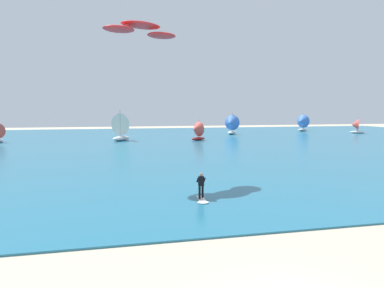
% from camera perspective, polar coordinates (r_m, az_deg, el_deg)
% --- Properties ---
extents(ocean, '(160.00, 90.00, 0.10)m').
position_cam_1_polar(ocean, '(59.65, -7.76, 0.22)').
color(ocean, '#236B89').
rests_on(ocean, ground).
extents(kitesurfer, '(0.79, 2.00, 1.67)m').
position_cam_1_polar(kitesurfer, '(21.65, 1.60, -7.71)').
color(kitesurfer, white).
rests_on(kitesurfer, ocean).
extents(kite, '(6.39, 4.29, 0.93)m').
position_cam_1_polar(kite, '(28.13, -8.49, 18.33)').
color(kite, red).
extents(sailboat_anchored_offshore, '(3.47, 3.14, 3.86)m').
position_cam_1_polar(sailboat_anchored_offshore, '(62.82, 0.76, 2.21)').
color(sailboat_anchored_offshore, maroon).
rests_on(sailboat_anchored_offshore, ocean).
extents(sailboat_heeled_over, '(4.69, 5.00, 5.56)m').
position_cam_1_polar(sailboat_heeled_over, '(63.96, -11.39, 2.86)').
color(sailboat_heeled_over, silver).
rests_on(sailboat_heeled_over, ocean).
extents(sailboat_outermost, '(4.40, 4.08, 4.89)m').
position_cam_1_polar(sailboat_outermost, '(94.16, 17.82, 3.40)').
color(sailboat_outermost, silver).
rests_on(sailboat_outermost, ocean).
extents(sailboat_near_shore, '(3.44, 3.17, 3.82)m').
position_cam_1_polar(sailboat_near_shore, '(90.58, 25.54, 2.72)').
color(sailboat_near_shore, white).
rests_on(sailboat_near_shore, ocean).
extents(sailboat_center_horizon, '(4.20, 4.46, 4.96)m').
position_cam_1_polar(sailboat_center_horizon, '(78.65, 6.53, 3.25)').
color(sailboat_center_horizon, white).
rests_on(sailboat_center_horizon, ocean).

